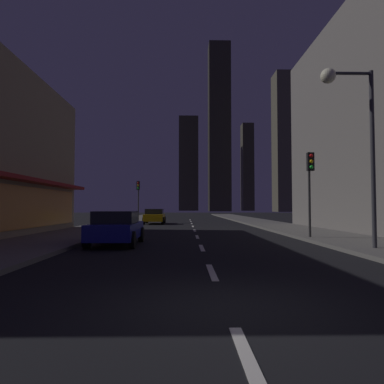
% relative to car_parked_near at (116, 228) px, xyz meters
% --- Properties ---
extents(ground_plane, '(78.00, 136.00, 0.10)m').
position_rel_car_parked_near_xyz_m(ground_plane, '(3.60, 22.44, -0.79)').
color(ground_plane, black).
extents(sidewalk_right, '(4.00, 76.00, 0.15)m').
position_rel_car_parked_near_xyz_m(sidewalk_right, '(10.60, 22.44, -0.67)').
color(sidewalk_right, '#605E59').
rests_on(sidewalk_right, ground).
extents(sidewalk_left, '(4.00, 76.00, 0.15)m').
position_rel_car_parked_near_xyz_m(sidewalk_left, '(-3.40, 22.44, -0.67)').
color(sidewalk_left, '#605E59').
rests_on(sidewalk_left, ground).
extents(lane_marking_center, '(0.16, 43.80, 0.01)m').
position_rel_car_parked_near_xyz_m(lane_marking_center, '(3.60, 9.24, -0.73)').
color(lane_marking_center, silver).
rests_on(lane_marking_center, ground).
extents(skyscraper_distant_tall, '(8.81, 5.34, 43.14)m').
position_rel_car_parked_near_xyz_m(skyscraper_distant_tall, '(4.58, 146.07, 20.83)').
color(skyscraper_distant_tall, '#39362B').
rests_on(skyscraper_distant_tall, ground).
extents(skyscraper_distant_mid, '(8.41, 8.75, 66.04)m').
position_rel_car_parked_near_xyz_m(skyscraper_distant_mid, '(16.46, 122.78, 32.28)').
color(skyscraper_distant_mid, '#2F2D23').
rests_on(skyscraper_distant_mid, ground).
extents(skyscraper_distant_short, '(5.07, 7.06, 39.06)m').
position_rel_car_parked_near_xyz_m(skyscraper_distant_short, '(31.05, 143.00, 18.79)').
color(skyscraper_distant_short, '#3E3B2E').
rests_on(skyscraper_distant_short, ground).
extents(skyscraper_distant_slender, '(5.96, 8.56, 49.14)m').
position_rel_car_parked_near_xyz_m(skyscraper_distant_slender, '(37.59, 108.49, 23.83)').
color(skyscraper_distant_slender, brown).
rests_on(skyscraper_distant_slender, ground).
extents(car_parked_near, '(1.98, 4.24, 1.45)m').
position_rel_car_parked_near_xyz_m(car_parked_near, '(0.00, 0.00, 0.00)').
color(car_parked_near, navy).
rests_on(car_parked_near, ground).
extents(car_parked_far, '(1.98, 4.24, 1.45)m').
position_rel_car_parked_near_xyz_m(car_parked_far, '(0.00, 19.00, 0.00)').
color(car_parked_far, gold).
rests_on(car_parked_far, ground).
extents(fire_hydrant_far_left, '(0.42, 0.30, 0.65)m').
position_rel_car_parked_near_xyz_m(fire_hydrant_far_left, '(-2.30, 8.09, -0.29)').
color(fire_hydrant_far_left, '#B2B2B2').
rests_on(fire_hydrant_far_left, sidewalk_left).
extents(traffic_light_near_right, '(0.32, 0.48, 4.20)m').
position_rel_car_parked_near_xyz_m(traffic_light_near_right, '(9.10, 2.01, 2.45)').
color(traffic_light_near_right, '#2D2D2D').
rests_on(traffic_light_near_right, sidewalk_right).
extents(traffic_light_far_left, '(0.32, 0.48, 4.20)m').
position_rel_car_parked_near_xyz_m(traffic_light_far_left, '(-1.90, 21.42, 2.45)').
color(traffic_light_far_left, '#2D2D2D').
rests_on(traffic_light_far_left, sidewalk_left).
extents(street_lamp_right, '(1.96, 0.56, 6.58)m').
position_rel_car_parked_near_xyz_m(street_lamp_right, '(8.98, -2.52, 4.33)').
color(street_lamp_right, '#38383D').
rests_on(street_lamp_right, sidewalk_right).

